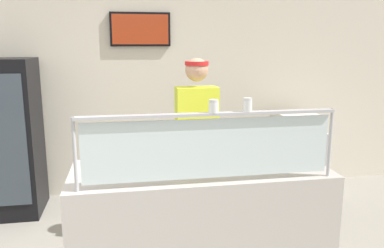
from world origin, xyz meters
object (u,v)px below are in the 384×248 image
Objects in this scene: parmesan_shaker at (214,107)px; worker_figure at (197,140)px; pizza_tray at (202,163)px; drink_fridge at (3,138)px; pizza_box_stack at (294,122)px; pizza_server at (207,161)px; pepper_flake_shaker at (247,106)px.

worker_figure reaches higher than parmesan_shaker.
parmesan_shaker reaches higher than pizza_tray.
worker_figure is 2.23m from drink_fridge.
pizza_server is at bearing -132.56° from pizza_box_stack.
pizza_box_stack reaches higher than pizza_server.
pizza_tray is 5.56× the size of parmesan_shaker.
pizza_server is at bearing 84.09° from parmesan_shaker.
pepper_flake_shaker is 1.10m from worker_figure.
drink_fridge reaches higher than pizza_server.
pizza_server is 0.16× the size of worker_figure.
worker_figure is (0.08, 0.59, 0.04)m from pizza_tray.
pepper_flake_shaker reaches higher than pizza_box_stack.
pizza_tray is at bearing 139.08° from pizza_server.
drink_fridge reaches higher than parmesan_shaker.
pepper_flake_shaker is (0.19, -0.38, 0.49)m from pizza_server.
pepper_flake_shaker is at bearing -59.90° from pizza_tray.
pizza_tray is 0.28× the size of drink_fridge.
pizza_tray is 0.65m from parmesan_shaker.
pizza_box_stack is (1.45, 1.58, -0.05)m from pizza_server.
pizza_box_stack is (1.49, 1.96, -0.54)m from parmesan_shaker.
worker_figure is 1.72m from pizza_box_stack.
drink_fridge is at bearing 179.27° from pizza_box_stack.
parmesan_shaker is 0.18× the size of pizza_box_stack.
parmesan_shaker is 0.05× the size of drink_fridge.
pizza_tray is at bearing -133.65° from pizza_box_stack.
pizza_server is at bearing -93.86° from worker_figure.
parmesan_shaker is (-0.04, -0.38, 0.49)m from pizza_server.
worker_figure is at bearing 82.41° from pizza_tray.
worker_figure is (-0.15, 0.98, -0.47)m from pepper_flake_shaker.
parmesan_shaker is 0.05× the size of worker_figure.
parmesan_shaker is at bearing -94.65° from worker_figure.
pizza_tray is 0.05m from pizza_server.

